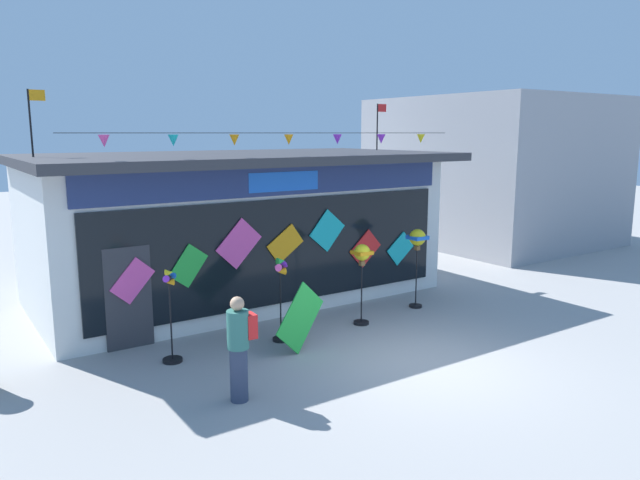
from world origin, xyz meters
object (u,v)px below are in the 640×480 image
(wind_spinner_left, at_px, (281,290))
(person_near_camera, at_px, (239,346))
(kite_shop_building, at_px, (237,224))
(wind_spinner_far_left, at_px, (171,316))
(display_kite_on_ground, at_px, (300,317))
(wind_spinner_center_right, at_px, (417,243))
(wind_spinner_center_left, at_px, (362,261))

(wind_spinner_left, xyz_separation_m, person_near_camera, (-1.90, -1.97, -0.16))
(kite_shop_building, relative_size, wind_spinner_far_left, 5.76)
(kite_shop_building, height_order, display_kite_on_ground, kite_shop_building)
(kite_shop_building, xyz_separation_m, wind_spinner_center_right, (3.01, -3.41, -0.27))
(wind_spinner_far_left, xyz_separation_m, person_near_camera, (0.32, -2.12, 0.02))
(wind_spinner_far_left, distance_m, display_kite_on_ground, 2.41)
(kite_shop_building, bearing_deg, wind_spinner_left, -103.14)
(wind_spinner_far_left, xyz_separation_m, display_kite_on_ground, (2.27, -0.77, -0.22))
(kite_shop_building, bearing_deg, person_near_camera, -116.06)
(wind_spinner_left, bearing_deg, display_kite_on_ground, -85.05)
(wind_spinner_left, bearing_deg, kite_shop_building, 76.86)
(wind_spinner_left, height_order, person_near_camera, wind_spinner_left)
(wind_spinner_center_left, bearing_deg, wind_spinner_far_left, 177.49)
(display_kite_on_ground, bearing_deg, wind_spinner_far_left, 161.21)
(display_kite_on_ground, bearing_deg, person_near_camera, -145.47)
(wind_spinner_left, relative_size, person_near_camera, 1.03)
(wind_spinner_far_left, relative_size, wind_spinner_left, 1.01)
(wind_spinner_center_left, height_order, display_kite_on_ground, wind_spinner_center_left)
(wind_spinner_center_left, distance_m, display_kite_on_ground, 2.17)
(wind_spinner_left, xyz_separation_m, wind_spinner_center_left, (2.00, -0.04, 0.36))
(person_near_camera, bearing_deg, wind_spinner_far_left, -168.73)
(kite_shop_building, relative_size, display_kite_on_ground, 8.33)
(person_near_camera, bearing_deg, wind_spinner_center_right, 113.79)
(wind_spinner_far_left, height_order, wind_spinner_center_left, wind_spinner_center_left)
(display_kite_on_ground, bearing_deg, kite_shop_building, 79.43)
(wind_spinner_center_right, bearing_deg, kite_shop_building, 131.42)
(person_near_camera, bearing_deg, display_kite_on_ground, 127.32)
(kite_shop_building, height_order, wind_spinner_center_right, kite_shop_building)
(wind_spinner_left, bearing_deg, wind_spinner_center_left, -1.14)
(wind_spinner_left, distance_m, wind_spinner_center_left, 2.03)
(wind_spinner_far_left, distance_m, person_near_camera, 2.14)
(kite_shop_building, distance_m, wind_spinner_center_left, 3.89)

